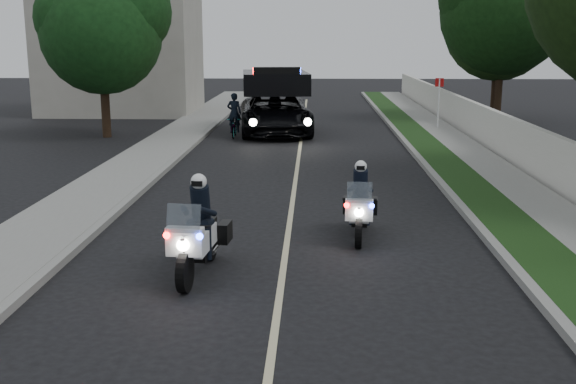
% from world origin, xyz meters
% --- Properties ---
extents(ground, '(120.00, 120.00, 0.00)m').
position_xyz_m(ground, '(0.00, 0.00, 0.00)').
color(ground, black).
rests_on(ground, ground).
extents(curb_right, '(0.20, 60.00, 0.15)m').
position_xyz_m(curb_right, '(4.10, 10.00, 0.07)').
color(curb_right, gray).
rests_on(curb_right, ground).
extents(grass_verge, '(1.20, 60.00, 0.16)m').
position_xyz_m(grass_verge, '(4.80, 10.00, 0.08)').
color(grass_verge, '#193814').
rests_on(grass_verge, ground).
extents(sidewalk_right, '(1.40, 60.00, 0.16)m').
position_xyz_m(sidewalk_right, '(6.10, 10.00, 0.08)').
color(sidewalk_right, gray).
rests_on(sidewalk_right, ground).
extents(property_wall, '(0.22, 60.00, 1.50)m').
position_xyz_m(property_wall, '(7.10, 10.00, 0.75)').
color(property_wall, beige).
rests_on(property_wall, ground).
extents(curb_left, '(0.20, 60.00, 0.15)m').
position_xyz_m(curb_left, '(-4.10, 10.00, 0.07)').
color(curb_left, gray).
rests_on(curb_left, ground).
extents(sidewalk_left, '(2.00, 60.00, 0.16)m').
position_xyz_m(sidewalk_left, '(-5.20, 10.00, 0.08)').
color(sidewalk_left, gray).
rests_on(sidewalk_left, ground).
extents(building_far, '(8.00, 6.00, 7.00)m').
position_xyz_m(building_far, '(-10.00, 26.00, 3.50)').
color(building_far, '#A8A396').
rests_on(building_far, ground).
extents(lane_marking, '(0.12, 50.00, 0.01)m').
position_xyz_m(lane_marking, '(0.00, 10.00, 0.00)').
color(lane_marking, '#BFB78C').
rests_on(lane_marking, ground).
extents(police_moto_left, '(0.92, 2.16, 1.78)m').
position_xyz_m(police_moto_left, '(-1.47, -0.78, 0.00)').
color(police_moto_left, silver).
rests_on(police_moto_left, ground).
extents(police_moto_right, '(0.81, 1.93, 1.60)m').
position_xyz_m(police_moto_right, '(1.50, 1.73, 0.00)').
color(police_moto_right, silver).
rests_on(police_moto_right, ground).
extents(police_suv, '(3.60, 6.66, 3.11)m').
position_xyz_m(police_suv, '(-1.15, 17.84, 0.00)').
color(police_suv, black).
rests_on(police_suv, ground).
extents(bicycle, '(0.57, 1.55, 0.80)m').
position_xyz_m(bicycle, '(-2.81, 16.64, 0.00)').
color(bicycle, black).
rests_on(bicycle, ground).
extents(cyclist, '(0.60, 0.41, 1.64)m').
position_xyz_m(cyclist, '(-2.81, 16.64, 0.00)').
color(cyclist, black).
rests_on(cyclist, ground).
extents(sign_post, '(0.46, 0.46, 2.43)m').
position_xyz_m(sign_post, '(6.00, 18.66, 0.00)').
color(sign_post, '#A7270B').
rests_on(sign_post, ground).
extents(tree_right_d, '(6.68, 6.68, 9.03)m').
position_xyz_m(tree_right_d, '(9.65, 23.51, 0.00)').
color(tree_right_d, '#1D3E14').
rests_on(tree_right_d, ground).
extents(tree_right_e, '(7.09, 7.09, 10.28)m').
position_xyz_m(tree_right_e, '(9.67, 22.91, 0.00)').
color(tree_right_e, '#133511').
rests_on(tree_right_e, ground).
extents(tree_left_near, '(5.54, 5.54, 8.26)m').
position_xyz_m(tree_left_near, '(-8.16, 16.41, 0.00)').
color(tree_left_near, '#143E15').
rests_on(tree_left_near, ground).
extents(tree_left_far, '(8.20, 8.20, 12.09)m').
position_xyz_m(tree_left_far, '(-9.82, 27.27, 0.00)').
color(tree_left_far, black).
rests_on(tree_left_far, ground).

